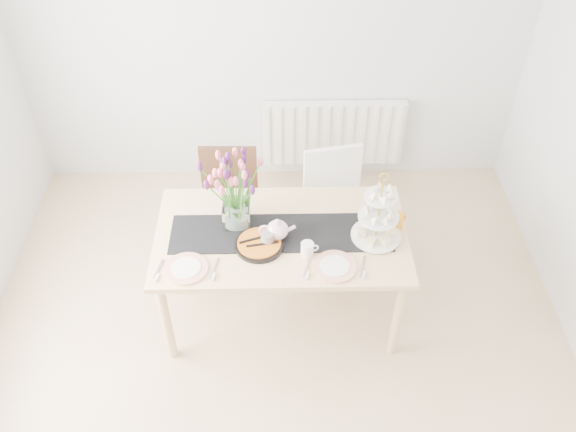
{
  "coord_description": "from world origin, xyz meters",
  "views": [
    {
      "loc": [
        0.04,
        -2.07,
        3.46
      ],
      "look_at": [
        0.09,
        0.63,
        0.95
      ],
      "focal_mm": 38.0,
      "sensor_mm": 36.0,
      "label": 1
    }
  ],
  "objects_px": {
    "chair_brown": "(229,195)",
    "mug_grey": "(268,239)",
    "tulip_vase": "(234,183)",
    "tart_tin": "(259,244)",
    "cake_stand": "(378,222)",
    "cream_jug": "(372,210)",
    "radiator": "(333,133)",
    "dining_table": "(281,242)",
    "chair_white": "(335,197)",
    "mug_white": "(307,249)",
    "mug_orange": "(397,221)",
    "plate_right": "(335,267)",
    "teapot": "(278,230)",
    "plate_left": "(186,269)"
  },
  "relations": [
    {
      "from": "cake_stand",
      "to": "mug_white",
      "type": "height_order",
      "value": "cake_stand"
    },
    {
      "from": "dining_table",
      "to": "plate_right",
      "type": "xyz_separation_m",
      "value": [
        0.32,
        -0.29,
        0.08
      ]
    },
    {
      "from": "teapot",
      "to": "plate_left",
      "type": "height_order",
      "value": "teapot"
    },
    {
      "from": "tulip_vase",
      "to": "tart_tin",
      "type": "distance_m",
      "value": 0.41
    },
    {
      "from": "chair_brown",
      "to": "mug_orange",
      "type": "distance_m",
      "value": 1.32
    },
    {
      "from": "cake_stand",
      "to": "cream_jug",
      "type": "xyz_separation_m",
      "value": [
        -0.0,
        0.21,
        -0.09
      ]
    },
    {
      "from": "radiator",
      "to": "mug_grey",
      "type": "relative_size",
      "value": 12.38
    },
    {
      "from": "tulip_vase",
      "to": "mug_grey",
      "type": "height_order",
      "value": "tulip_vase"
    },
    {
      "from": "mug_grey",
      "to": "tart_tin",
      "type": "bearing_deg",
      "value": -174.63
    },
    {
      "from": "plate_right",
      "to": "tart_tin",
      "type": "bearing_deg",
      "value": 157.92
    },
    {
      "from": "radiator",
      "to": "chair_brown",
      "type": "bearing_deg",
      "value": -134.91
    },
    {
      "from": "mug_grey",
      "to": "plate_right",
      "type": "height_order",
      "value": "mug_grey"
    },
    {
      "from": "radiator",
      "to": "chair_brown",
      "type": "height_order",
      "value": "chair_brown"
    },
    {
      "from": "mug_grey",
      "to": "plate_left",
      "type": "distance_m",
      "value": 0.53
    },
    {
      "from": "tart_tin",
      "to": "mug_orange",
      "type": "bearing_deg",
      "value": 10.54
    },
    {
      "from": "cream_jug",
      "to": "mug_grey",
      "type": "bearing_deg",
      "value": -152.5
    },
    {
      "from": "cream_jug",
      "to": "mug_orange",
      "type": "bearing_deg",
      "value": -32.53
    },
    {
      "from": "teapot",
      "to": "plate_left",
      "type": "relative_size",
      "value": 0.84
    },
    {
      "from": "radiator",
      "to": "cake_stand",
      "type": "distance_m",
      "value": 1.62
    },
    {
      "from": "teapot",
      "to": "mug_orange",
      "type": "height_order",
      "value": "teapot"
    },
    {
      "from": "radiator",
      "to": "dining_table",
      "type": "bearing_deg",
      "value": -106.68
    },
    {
      "from": "dining_table",
      "to": "mug_orange",
      "type": "height_order",
      "value": "mug_orange"
    },
    {
      "from": "tart_tin",
      "to": "plate_right",
      "type": "relative_size",
      "value": 1.14
    },
    {
      "from": "chair_white",
      "to": "cream_jug",
      "type": "xyz_separation_m",
      "value": [
        0.19,
        -0.45,
        0.29
      ]
    },
    {
      "from": "radiator",
      "to": "dining_table",
      "type": "height_order",
      "value": "same"
    },
    {
      "from": "tulip_vase",
      "to": "plate_left",
      "type": "relative_size",
      "value": 2.38
    },
    {
      "from": "chair_brown",
      "to": "plate_right",
      "type": "height_order",
      "value": "chair_brown"
    },
    {
      "from": "chair_brown",
      "to": "teapot",
      "type": "height_order",
      "value": "teapot"
    },
    {
      "from": "tulip_vase",
      "to": "cream_jug",
      "type": "height_order",
      "value": "tulip_vase"
    },
    {
      "from": "plate_left",
      "to": "tart_tin",
      "type": "bearing_deg",
      "value": 23.02
    },
    {
      "from": "radiator",
      "to": "tart_tin",
      "type": "relative_size",
      "value": 3.96
    },
    {
      "from": "cream_jug",
      "to": "dining_table",
      "type": "bearing_deg",
      "value": -157.96
    },
    {
      "from": "teapot",
      "to": "cream_jug",
      "type": "bearing_deg",
      "value": 19.94
    },
    {
      "from": "plate_left",
      "to": "tulip_vase",
      "type": "bearing_deg",
      "value": 53.59
    },
    {
      "from": "teapot",
      "to": "radiator",
      "type": "bearing_deg",
      "value": 74.35
    },
    {
      "from": "chair_white",
      "to": "mug_white",
      "type": "relative_size",
      "value": 9.28
    },
    {
      "from": "tulip_vase",
      "to": "plate_left",
      "type": "distance_m",
      "value": 0.59
    },
    {
      "from": "chair_white",
      "to": "mug_white",
      "type": "height_order",
      "value": "chair_white"
    },
    {
      "from": "mug_white",
      "to": "mug_orange",
      "type": "distance_m",
      "value": 0.63
    },
    {
      "from": "dining_table",
      "to": "mug_grey",
      "type": "relative_size",
      "value": 16.51
    },
    {
      "from": "mug_orange",
      "to": "plate_left",
      "type": "distance_m",
      "value": 1.35
    },
    {
      "from": "chair_brown",
      "to": "cake_stand",
      "type": "distance_m",
      "value": 1.27
    },
    {
      "from": "mug_grey",
      "to": "plate_left",
      "type": "bearing_deg",
      "value": -168.85
    },
    {
      "from": "plate_right",
      "to": "mug_white",
      "type": "bearing_deg",
      "value": 145.94
    },
    {
      "from": "mug_orange",
      "to": "chair_brown",
      "type": "bearing_deg",
      "value": 120.36
    },
    {
      "from": "dining_table",
      "to": "teapot",
      "type": "xyz_separation_m",
      "value": [
        -0.02,
        -0.04,
        0.15
      ]
    },
    {
      "from": "mug_grey",
      "to": "mug_white",
      "type": "distance_m",
      "value": 0.26
    },
    {
      "from": "chair_brown",
      "to": "mug_grey",
      "type": "bearing_deg",
      "value": -67.5
    },
    {
      "from": "chair_white",
      "to": "teapot",
      "type": "distance_m",
      "value": 0.85
    },
    {
      "from": "teapot",
      "to": "mug_grey",
      "type": "bearing_deg",
      "value": -135.69
    }
  ]
}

